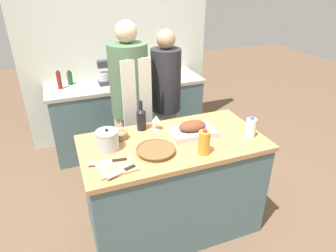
# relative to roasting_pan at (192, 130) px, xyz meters

# --- Properties ---
(ground_plane) EXTENTS (12.00, 12.00, 0.00)m
(ground_plane) POSITION_rel_roasting_pan_xyz_m (-0.19, -0.04, -0.93)
(ground_plane) COLOR brown
(kitchen_island) EXTENTS (1.46, 0.76, 0.89)m
(kitchen_island) POSITION_rel_roasting_pan_xyz_m (-0.19, -0.04, -0.49)
(kitchen_island) COLOR #4C666B
(kitchen_island) RESTS_ON ground_plane
(back_counter) EXTENTS (1.90, 0.60, 0.88)m
(back_counter) POSITION_rel_roasting_pan_xyz_m (-0.19, 1.51, -0.49)
(back_counter) COLOR #4C666B
(back_counter) RESTS_ON ground_plane
(back_wall) EXTENTS (2.40, 0.10, 2.55)m
(back_wall) POSITION_rel_roasting_pan_xyz_m (-0.19, 1.86, 0.34)
(back_wall) COLOR silver
(back_wall) RESTS_ON ground_plane
(roasting_pan) EXTENTS (0.36, 0.24, 0.12)m
(roasting_pan) POSITION_rel_roasting_pan_xyz_m (0.00, 0.00, 0.00)
(roasting_pan) COLOR #BCBCC1
(roasting_pan) RESTS_ON kitchen_island
(wicker_basket) EXTENTS (0.29, 0.29, 0.04)m
(wicker_basket) POSITION_rel_roasting_pan_xyz_m (-0.37, -0.15, -0.03)
(wicker_basket) COLOR brown
(wicker_basket) RESTS_ON kitchen_island
(cutting_board) EXTENTS (0.27, 0.21, 0.02)m
(cutting_board) POSITION_rel_roasting_pan_xyz_m (-0.69, -0.25, -0.04)
(cutting_board) COLOR tan
(cutting_board) RESTS_ON kitchen_island
(stock_pot) EXTENTS (0.17, 0.17, 0.18)m
(stock_pot) POSITION_rel_roasting_pan_xyz_m (-0.69, 0.02, 0.03)
(stock_pot) COLOR #B7B7BC
(stock_pot) RESTS_ON kitchen_island
(mixing_bowl) EXTENTS (0.12, 0.12, 0.06)m
(mixing_bowl) POSITION_rel_roasting_pan_xyz_m (-0.57, 0.15, -0.01)
(mixing_bowl) COLOR #846647
(mixing_bowl) RESTS_ON kitchen_island
(juice_jug) EXTENTS (0.09, 0.09, 0.20)m
(juice_jug) POSITION_rel_roasting_pan_xyz_m (-0.04, -0.29, 0.05)
(juice_jug) COLOR orange
(juice_jug) RESTS_ON kitchen_island
(milk_jug) EXTENTS (0.08, 0.08, 0.18)m
(milk_jug) POSITION_rel_roasting_pan_xyz_m (0.42, -0.20, 0.03)
(milk_jug) COLOR white
(milk_jug) RESTS_ON kitchen_island
(wine_bottle_green) EXTENTS (0.08, 0.08, 0.26)m
(wine_bottle_green) POSITION_rel_roasting_pan_xyz_m (-0.36, 0.24, 0.06)
(wine_bottle_green) COLOR black
(wine_bottle_green) RESTS_ON kitchen_island
(wine_glass_left) EXTENTS (0.07, 0.07, 0.13)m
(wine_glass_left) POSITION_rel_roasting_pan_xyz_m (-0.25, 0.19, 0.05)
(wine_glass_left) COLOR silver
(wine_glass_left) RESTS_ON kitchen_island
(knife_chef) EXTENTS (0.27, 0.06, 0.01)m
(knife_chef) POSITION_rel_roasting_pan_xyz_m (-0.72, -0.18, -0.02)
(knife_chef) COLOR #B7B7BC
(knife_chef) RESTS_ON cutting_board
(knife_paring) EXTENTS (0.22, 0.10, 0.01)m
(knife_paring) POSITION_rel_roasting_pan_xyz_m (-0.66, -0.32, -0.02)
(knife_paring) COLOR #B7B7BC
(knife_paring) RESTS_ON cutting_board
(stand_mixer) EXTENTS (0.18, 0.14, 0.29)m
(stand_mixer) POSITION_rel_roasting_pan_xyz_m (-0.42, 1.50, 0.07)
(stand_mixer) COLOR #333842
(stand_mixer) RESTS_ON back_counter
(condiment_bottle_tall) EXTENTS (0.05, 0.05, 0.22)m
(condiment_bottle_tall) POSITION_rel_roasting_pan_xyz_m (-0.95, 1.54, 0.05)
(condiment_bottle_tall) COLOR maroon
(condiment_bottle_tall) RESTS_ON back_counter
(condiment_bottle_short) EXTENTS (0.06, 0.06, 0.15)m
(condiment_bottle_short) POSITION_rel_roasting_pan_xyz_m (-0.03, 1.65, 0.02)
(condiment_bottle_short) COLOR #332D28
(condiment_bottle_short) RESTS_ON back_counter
(condiment_bottle_extra) EXTENTS (0.06, 0.06, 0.17)m
(condiment_bottle_extra) POSITION_rel_roasting_pan_xyz_m (-0.82, 1.64, 0.03)
(condiment_bottle_extra) COLOR #234C28
(condiment_bottle_extra) RESTS_ON back_counter
(person_cook_aproned) EXTENTS (0.37, 0.39, 1.71)m
(person_cook_aproned) POSITION_rel_roasting_pan_xyz_m (-0.33, 0.73, 0.01)
(person_cook_aproned) COLOR beige
(person_cook_aproned) RESTS_ON ground_plane
(person_cook_guest) EXTENTS (0.31, 0.31, 1.60)m
(person_cook_guest) POSITION_rel_roasting_pan_xyz_m (0.07, 0.80, -0.04)
(person_cook_guest) COLOR beige
(person_cook_guest) RESTS_ON ground_plane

